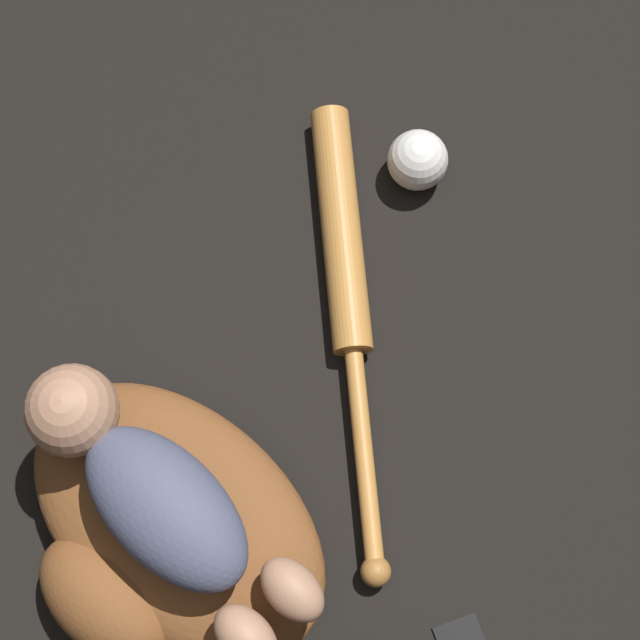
{
  "coord_description": "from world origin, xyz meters",
  "views": [
    {
      "loc": [
        -0.14,
        0.01,
        1.22
      ],
      "look_at": [
        0.12,
        -0.21,
        0.07
      ],
      "focal_mm": 60.0,
      "sensor_mm": 36.0,
      "label": 1
    }
  ],
  "objects": [
    {
      "name": "ground_plane",
      "position": [
        0.0,
        0.0,
        0.0
      ],
      "size": [
        6.0,
        6.0,
        0.0
      ],
      "primitive_type": "plane",
      "color": "black"
    },
    {
      "name": "baseball_glove",
      "position": [
        0.06,
        0.06,
        0.05
      ],
      "size": [
        0.4,
        0.32,
        0.1
      ],
      "color": "brown",
      "rests_on": "ground"
    },
    {
      "name": "baby_figure",
      "position": [
        0.08,
        0.05,
        0.14
      ],
      "size": [
        0.38,
        0.14,
        0.1
      ],
      "color": "#4C516B",
      "rests_on": "baseball_glove"
    },
    {
      "name": "baseball_bat",
      "position": [
        0.16,
        -0.28,
        0.02
      ],
      "size": [
        0.48,
        0.36,
        0.05
      ],
      "color": "#C6843D",
      "rests_on": "ground"
    },
    {
      "name": "baseball",
      "position": [
        0.2,
        -0.44,
        0.04
      ],
      "size": [
        0.07,
        0.07,
        0.07
      ],
      "color": "white",
      "rests_on": "ground"
    }
  ]
}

